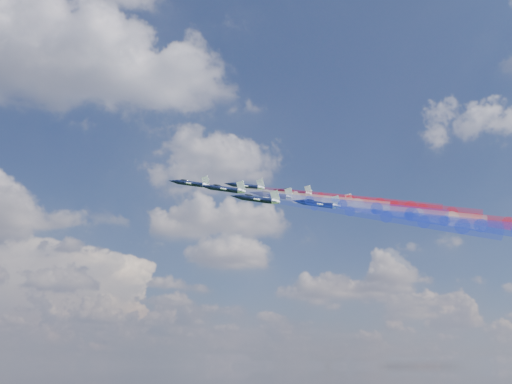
{
  "coord_description": "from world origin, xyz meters",
  "views": [
    {
      "loc": [
        -46.19,
        -156.39,
        90.36
      ],
      "look_at": [
        -12.18,
        0.0,
        137.82
      ],
      "focal_mm": 41.39,
      "sensor_mm": 36.0,
      "label": 1
    }
  ],
  "objects": [
    {
      "name": "trail_inner_right",
      "position": [
        15.27,
        -1.89,
        136.77
      ],
      "size": [
        48.35,
        24.83,
        14.82
      ],
      "primitive_type": null,
      "rotation": [
        0.19,
        -0.3,
        1.11
      ],
      "color": "red"
    },
    {
      "name": "trail_inner_left",
      "position": [
        5.78,
        -20.54,
        129.74
      ],
      "size": [
        48.35,
        24.83,
        14.82
      ],
      "primitive_type": null,
      "rotation": [
        0.19,
        -0.3,
        1.11
      ],
      "color": "#1B33EB"
    },
    {
      "name": "trail_outer_left",
      "position": [
        12.11,
        -32.05,
        124.12
      ],
      "size": [
        48.35,
        24.83,
        14.82
      ],
      "primitive_type": null,
      "rotation": [
        0.19,
        -0.3,
        1.11
      ],
      "color": "#1B33EB"
    },
    {
      "name": "jet_inner_right",
      "position": [
        -13.1,
        10.12,
        142.55
      ],
      "size": [
        16.36,
        15.13,
        8.78
      ],
      "primitive_type": null,
      "rotation": [
        0.19,
        -0.3,
        1.11
      ],
      "color": "black"
    },
    {
      "name": "trail_rear_right",
      "position": [
        39.7,
        -10.63,
        131.2
      ],
      "size": [
        48.35,
        24.83,
        14.82
      ],
      "primitive_type": null,
      "rotation": [
        0.19,
        -0.3,
        1.11
      ],
      "color": "red"
    },
    {
      "name": "jet_rear_left",
      "position": [
        0.56,
        -16.82,
        130.52
      ],
      "size": [
        16.36,
        15.13,
        8.78
      ],
      "primitive_type": null,
      "rotation": [
        0.19,
        -0.3,
        1.11
      ],
      "color": "black"
    },
    {
      "name": "trail_outer_right",
      "position": [
        32.41,
        5.21,
        137.99
      ],
      "size": [
        48.35,
        24.83,
        14.82
      ],
      "primitive_type": null,
      "rotation": [
        0.19,
        -0.3,
        1.11
      ],
      "color": "red"
    },
    {
      "name": "trail_rear_left",
      "position": [
        28.93,
        -28.83,
        124.73
      ],
      "size": [
        48.35,
        24.83,
        14.82
      ],
      "primitive_type": null,
      "rotation": [
        0.19,
        -0.3,
        1.11
      ],
      "color": "#1B33EB"
    },
    {
      "name": "jet_lead",
      "position": [
        -29.98,
        7.8,
        141.54
      ],
      "size": [
        16.36,
        15.13,
        8.78
      ],
      "primitive_type": null,
      "rotation": [
        0.19,
        -0.3,
        1.11
      ],
      "color": "black"
    },
    {
      "name": "jet_outer_right",
      "position": [
        4.03,
        17.21,
        143.78
      ],
      "size": [
        16.36,
        15.13,
        8.78
      ],
      "primitive_type": null,
      "rotation": [
        0.19,
        -0.3,
        1.11
      ],
      "color": "black"
    },
    {
      "name": "jet_center_third",
      "position": [
        -7.54,
        -1.42,
        136.7
      ],
      "size": [
        16.36,
        15.13,
        8.78
      ],
      "primitive_type": null,
      "rotation": [
        0.19,
        -0.3,
        1.11
      ],
      "color": "black"
    },
    {
      "name": "trail_center_third",
      "position": [
        20.84,
        -13.43,
        130.91
      ],
      "size": [
        48.35,
        24.83,
        14.82
      ],
      "primitive_type": null,
      "rotation": [
        0.19,
        -0.3,
        1.11
      ],
      "color": "white"
    },
    {
      "name": "jet_outer_left",
      "position": [
        -16.26,
        -20.04,
        129.91
      ],
      "size": [
        16.36,
        15.13,
        8.78
      ],
      "primitive_type": null,
      "rotation": [
        0.19,
        -0.3,
        1.11
      ],
      "color": "black"
    },
    {
      "name": "trail_lead",
      "position": [
        -1.6,
        -4.21,
        135.76
      ],
      "size": [
        48.35,
        24.83,
        14.82
      ],
      "primitive_type": null,
      "rotation": [
        0.19,
        -0.3,
        1.11
      ],
      "color": "white"
    },
    {
      "name": "jet_rear_right",
      "position": [
        11.32,
        1.38,
        136.99
      ],
      "size": [
        16.36,
        15.13,
        8.78
      ],
      "primitive_type": null,
      "rotation": [
        0.19,
        -0.3,
        1.11
      ],
      "color": "black"
    },
    {
      "name": "jet_inner_left",
      "position": [
        -22.6,
        -8.54,
        135.53
      ],
      "size": [
        16.36,
        15.13,
        8.78
      ],
      "primitive_type": null,
      "rotation": [
        0.19,
        -0.3,
        1.11
      ],
      "color": "black"
    }
  ]
}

